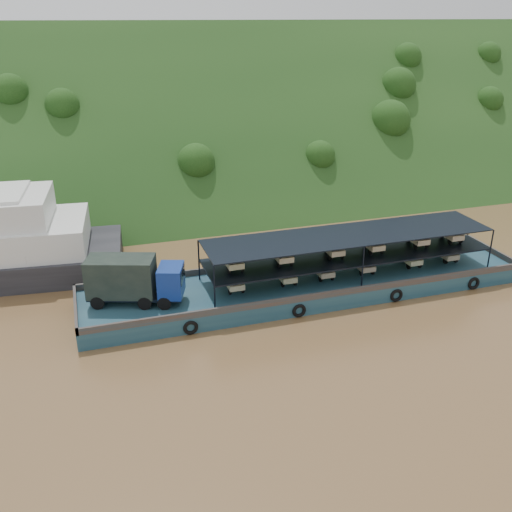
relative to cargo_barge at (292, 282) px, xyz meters
name	(u,v)px	position (x,y,z in m)	size (l,w,h in m)	color
ground	(293,306)	(-0.63, -1.86, -1.15)	(160.00, 160.00, 0.00)	brown
hillside	(194,183)	(-0.63, 34.14, -1.15)	(140.00, 28.00, 28.00)	#163413
cargo_barge	(292,282)	(0.00, 0.00, 0.00)	(35.00, 7.18, 4.64)	#143548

